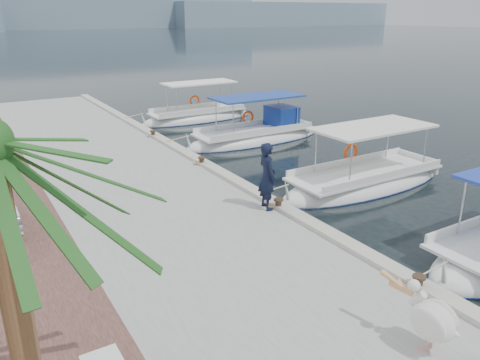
% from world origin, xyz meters
% --- Properties ---
extents(ground, '(400.00, 400.00, 0.00)m').
position_xyz_m(ground, '(0.00, 0.00, 0.00)').
color(ground, black).
rests_on(ground, ground).
extents(concrete_quay, '(6.00, 40.00, 0.50)m').
position_xyz_m(concrete_quay, '(-3.00, 5.00, 0.25)').
color(concrete_quay, gray).
rests_on(concrete_quay, ground).
extents(quay_curb, '(0.44, 40.00, 0.12)m').
position_xyz_m(quay_curb, '(-0.22, 5.00, 0.56)').
color(quay_curb, '#A8A495').
rests_on(quay_curb, concrete_quay).
extents(distant_hills, '(330.00, 60.00, 18.00)m').
position_xyz_m(distant_hills, '(29.61, 201.49, 7.61)').
color(distant_hills, slate).
rests_on(distant_hills, ground).
extents(fishing_caique_c, '(7.35, 2.36, 2.83)m').
position_xyz_m(fishing_caique_c, '(4.26, 2.52, 0.12)').
color(fishing_caique_c, silver).
rests_on(fishing_caique_c, ground).
extents(fishing_caique_d, '(7.40, 2.20, 2.83)m').
position_xyz_m(fishing_caique_d, '(4.39, 9.98, 0.19)').
color(fishing_caique_d, silver).
rests_on(fishing_caique_d, ground).
extents(fishing_caique_e, '(6.99, 2.01, 2.83)m').
position_xyz_m(fishing_caique_e, '(4.08, 15.79, 0.13)').
color(fishing_caique_e, silver).
rests_on(fishing_caique_e, ground).
extents(mooring_bollards, '(0.28, 20.28, 0.33)m').
position_xyz_m(mooring_bollards, '(-0.35, 1.50, 0.69)').
color(mooring_bollards, black).
rests_on(mooring_bollards, concrete_quay).
extents(pelican, '(0.62, 1.52, 1.17)m').
position_xyz_m(pelican, '(-1.73, -4.79, 1.10)').
color(pelican, tan).
rests_on(pelican, concrete_quay).
extents(fisherman, '(0.57, 0.79, 2.01)m').
position_xyz_m(fisherman, '(-0.60, 1.76, 1.51)').
color(fisherman, black).
rests_on(fisherman, concrete_quay).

